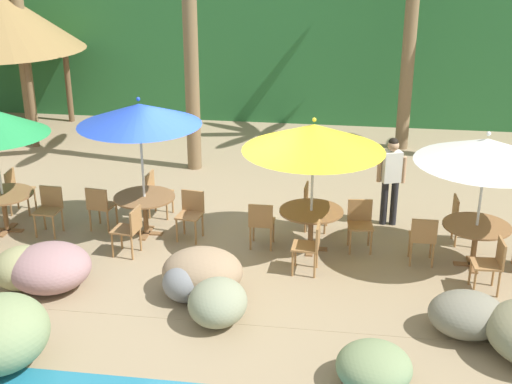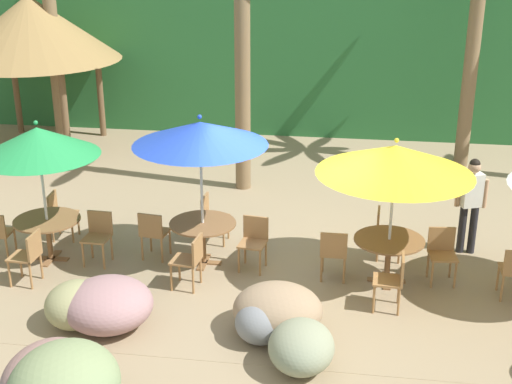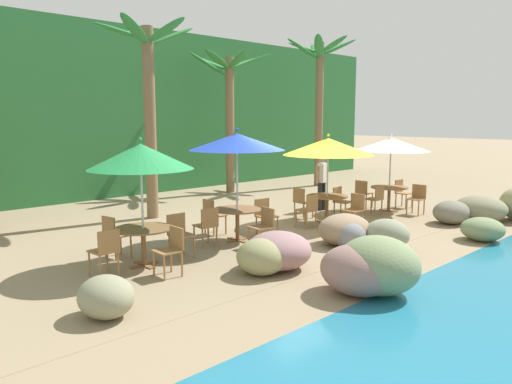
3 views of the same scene
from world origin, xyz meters
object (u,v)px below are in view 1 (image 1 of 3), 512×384
(chair_blue_left, at_px, (100,205))
(chair_blue_inland, at_px, (156,191))
(chair_yellow_seaward, at_px, (360,221))
(dining_table_white, at_px, (476,232))
(umbrella_yellow, at_px, (314,137))
(chair_white_inland, at_px, (461,217))
(chair_yellow_left, at_px, (261,222))
(dining_table_yellow, at_px, (311,217))
(chair_green_seaward, at_px, (50,207))
(chair_yellow_inland, at_px, (312,203))
(chair_green_inland, at_px, (17,188))
(chair_blue_seaward, at_px, (191,211))
(umbrella_blue, at_px, (139,114))
(dining_table_green, at_px, (3,200))
(chair_white_left, at_px, (423,237))
(palapa_hut, at_px, (0,20))
(umbrella_white, at_px, (487,151))
(palm_tree_second, at_px, (189,13))
(chair_white_right, at_px, (493,262))
(dining_table_blue, at_px, (145,203))
(waiter_in_white, at_px, (391,175))
(chair_blue_right, at_px, (130,227))
(chair_yellow_right, at_px, (311,244))

(chair_blue_left, bearing_deg, chair_blue_inland, 45.81)
(chair_yellow_seaward, xyz_separation_m, dining_table_white, (1.88, -0.41, 0.10))
(umbrella_yellow, relative_size, chair_white_inland, 2.74)
(chair_yellow_left, xyz_separation_m, dining_table_white, (3.56, -0.14, 0.10))
(chair_blue_inland, distance_m, dining_table_yellow, 3.24)
(chair_green_seaward, distance_m, chair_yellow_inland, 4.78)
(chair_green_inland, xyz_separation_m, chair_blue_seaward, (3.61, -0.63, 0.00))
(chair_yellow_inland, bearing_deg, umbrella_yellow, -87.01)
(chair_green_seaward, relative_size, chair_blue_left, 1.00)
(chair_blue_seaward, height_order, chair_blue_inland, same)
(umbrella_blue, bearing_deg, dining_table_green, -174.78)
(dining_table_white, bearing_deg, chair_blue_inland, 167.36)
(chair_white_left, relative_size, palapa_hut, 0.21)
(umbrella_white, height_order, palm_tree_second, palm_tree_second)
(chair_blue_seaward, height_order, chair_blue_left, same)
(chair_blue_seaward, distance_m, chair_yellow_seaward, 2.99)
(chair_yellow_seaward, height_order, chair_yellow_inland, same)
(chair_white_left, bearing_deg, dining_table_green, 177.74)
(umbrella_blue, relative_size, chair_white_right, 2.95)
(umbrella_blue, bearing_deg, chair_yellow_inland, 12.24)
(chair_yellow_inland, xyz_separation_m, chair_white_right, (2.89, -1.93, 0.00))
(dining_table_blue, relative_size, palm_tree_second, 0.21)
(chair_green_inland, distance_m, dining_table_yellow, 5.82)
(chair_blue_left, bearing_deg, chair_white_left, -5.48)
(dining_table_blue, xyz_separation_m, dining_table_yellow, (3.01, -0.21, 0.00))
(chair_blue_seaward, bearing_deg, palm_tree_second, 102.23)
(chair_white_left, xyz_separation_m, palm_tree_second, (-4.82, 4.18, 2.98))
(dining_table_white, relative_size, chair_white_right, 1.26)
(chair_blue_seaward, distance_m, chair_blue_left, 1.71)
(chair_green_seaward, xyz_separation_m, dining_table_yellow, (4.75, -0.03, 0.10))
(dining_table_white, bearing_deg, umbrella_blue, 175.61)
(palapa_hut, bearing_deg, waiter_in_white, -25.93)
(dining_table_blue, bearing_deg, chair_yellow_seaward, -0.51)
(chair_yellow_seaward, distance_m, chair_white_inland, 1.81)
(dining_table_blue, bearing_deg, palapa_hut, 132.90)
(chair_blue_left, xyz_separation_m, chair_white_right, (6.71, -1.30, 0.00))
(palm_tree_second, bearing_deg, chair_yellow_seaward, -44.21)
(chair_green_inland, bearing_deg, chair_blue_right, -27.94)
(chair_blue_seaward, distance_m, chair_white_inland, 4.77)
(chair_blue_left, height_order, chair_yellow_inland, same)
(chair_green_inland, xyz_separation_m, palm_tree_second, (2.81, 3.05, 2.98))
(umbrella_white, bearing_deg, chair_blue_seaward, 175.11)
(dining_table_yellow, height_order, chair_yellow_right, chair_yellow_right)
(chair_green_seaward, height_order, umbrella_blue, umbrella_blue)
(chair_green_seaward, relative_size, chair_yellow_right, 1.00)
(dining_table_green, xyz_separation_m, chair_blue_right, (2.59, -0.62, -0.10))
(chair_yellow_left, bearing_deg, dining_table_blue, 172.16)
(umbrella_white, bearing_deg, chair_blue_inland, 167.36)
(umbrella_yellow, xyz_separation_m, palapa_hut, (-8.44, 6.05, 0.91))
(dining_table_yellow, height_order, chair_yellow_seaward, chair_yellow_seaward)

